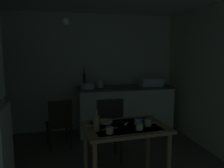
# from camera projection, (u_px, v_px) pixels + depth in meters

# --- Properties ---
(wall_back) EXTENTS (4.11, 0.10, 2.37)m
(wall_back) POSITION_uv_depth(u_px,v_px,m) (78.00, 73.00, 4.80)
(wall_back) COLOR beige
(wall_back) RESTS_ON ground
(counter_cabinet) EXTENTS (1.89, 0.64, 0.93)m
(counter_cabinet) POSITION_uv_depth(u_px,v_px,m) (125.00, 109.00, 4.74)
(counter_cabinet) COLOR beige
(counter_cabinet) RESTS_ON ground
(sink_basin) EXTENTS (0.44, 0.34, 0.15)m
(sink_basin) POSITION_uv_depth(u_px,v_px,m) (150.00, 82.00, 4.78)
(sink_basin) COLOR silver
(sink_basin) RESTS_ON counter_cabinet
(hand_pump) EXTENTS (0.05, 0.27, 0.39)m
(hand_pump) POSITION_uv_depth(u_px,v_px,m) (84.00, 79.00, 4.52)
(hand_pump) COLOR #232328
(hand_pump) RESTS_ON counter_cabinet
(mixing_bowl_counter) EXTENTS (0.27, 0.27, 0.09)m
(mixing_bowl_counter) POSITION_uv_depth(u_px,v_px,m) (88.00, 86.00, 4.46)
(mixing_bowl_counter) COLOR white
(mixing_bowl_counter) RESTS_ON counter_cabinet
(stoneware_crock) EXTENTS (0.13, 0.13, 0.15)m
(stoneware_crock) POSITION_uv_depth(u_px,v_px,m) (100.00, 84.00, 4.55)
(stoneware_crock) COLOR beige
(stoneware_crock) RESTS_ON counter_cabinet
(dining_table) EXTENTS (1.05, 0.76, 0.75)m
(dining_table) POSITION_uv_depth(u_px,v_px,m) (125.00, 135.00, 2.86)
(dining_table) COLOR #9B6B44
(dining_table) RESTS_ON ground
(chair_far_side) EXTENTS (0.41, 0.41, 0.98)m
(chair_far_side) POSITION_uv_depth(u_px,v_px,m) (108.00, 130.00, 3.41)
(chair_far_side) COLOR black
(chair_far_side) RESTS_ON ground
(chair_by_counter) EXTENTS (0.47, 0.47, 0.86)m
(chair_by_counter) POSITION_uv_depth(u_px,v_px,m) (59.00, 123.00, 3.91)
(chair_by_counter) COLOR black
(chair_by_counter) RESTS_ON ground
(serving_bowl_wide) EXTENTS (0.18, 0.18, 0.03)m
(serving_bowl_wide) POSITION_uv_depth(u_px,v_px,m) (105.00, 121.00, 2.97)
(serving_bowl_wide) COLOR beige
(serving_bowl_wide) RESTS_ON dining_table
(soup_bowl_small) EXTENTS (0.12, 0.12, 0.05)m
(soup_bowl_small) POSITION_uv_depth(u_px,v_px,m) (139.00, 122.00, 2.92)
(soup_bowl_small) COLOR #9EB2C6
(soup_bowl_small) RESTS_ON dining_table
(mug_tall) EXTENTS (0.09, 0.09, 0.08)m
(mug_tall) POSITION_uv_depth(u_px,v_px,m) (148.00, 123.00, 2.85)
(mug_tall) COLOR tan
(mug_tall) RESTS_ON dining_table
(mug_dark) EXTENTS (0.08, 0.08, 0.08)m
(mug_dark) POSITION_uv_depth(u_px,v_px,m) (110.00, 130.00, 2.58)
(mug_dark) COLOR tan
(mug_dark) RESTS_ON dining_table
(teacup_mint) EXTENTS (0.09, 0.09, 0.06)m
(teacup_mint) POSITION_uv_depth(u_px,v_px,m) (139.00, 127.00, 2.72)
(teacup_mint) COLOR beige
(teacup_mint) RESTS_ON dining_table
(glass_bottle) EXTENTS (0.08, 0.08, 0.25)m
(glass_bottle) POSITION_uv_depth(u_px,v_px,m) (96.00, 122.00, 2.67)
(glass_bottle) COLOR olive
(glass_bottle) RESTS_ON dining_table
(table_knife) EXTENTS (0.20, 0.04, 0.00)m
(table_knife) POSITION_uv_depth(u_px,v_px,m) (110.00, 129.00, 2.75)
(table_knife) COLOR silver
(table_knife) RESTS_ON dining_table
(teaspoon_near_bowl) EXTENTS (0.09, 0.13, 0.00)m
(teaspoon_near_bowl) POSITION_uv_depth(u_px,v_px,m) (126.00, 124.00, 2.93)
(teaspoon_near_bowl) COLOR beige
(teaspoon_near_bowl) RESTS_ON dining_table
(teaspoon_by_cup) EXTENTS (0.16, 0.05, 0.00)m
(teaspoon_by_cup) POSITION_uv_depth(u_px,v_px,m) (91.00, 125.00, 2.86)
(teaspoon_by_cup) COLOR beige
(teaspoon_by_cup) RESTS_ON dining_table
(serving_spoon) EXTENTS (0.12, 0.08, 0.00)m
(serving_spoon) POSITION_uv_depth(u_px,v_px,m) (154.00, 123.00, 2.96)
(serving_spoon) COLOR beige
(serving_spoon) RESTS_ON dining_table
(pendant_bulb) EXTENTS (0.08, 0.08, 0.08)m
(pendant_bulb) POSITION_uv_depth(u_px,v_px,m) (66.00, 22.00, 2.84)
(pendant_bulb) COLOR #F9EFCC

